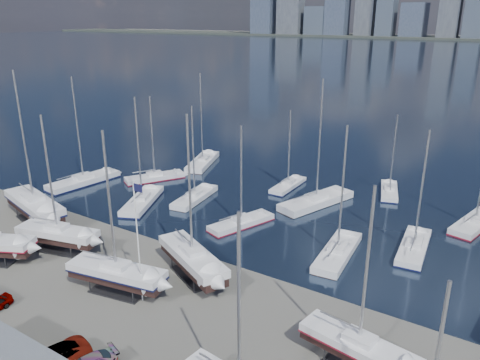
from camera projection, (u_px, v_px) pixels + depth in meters
The scene contains 19 objects.
ground at pixel (137, 298), 43.97m from camera, with size 1400.00×1400.00×0.00m, color #605E59.
sailboat_cradle_0 at pixel (34, 205), 59.63m from camera, with size 12.48×6.15×19.17m.
sailboat_cradle_2 at pixel (58, 234), 52.19m from camera, with size 9.84×4.86×15.51m.
sailboat_cradle_3 at pixel (117, 273), 44.19m from camera, with size 10.17×4.48×15.90m.
sailboat_cradle_4 at pixel (192, 258), 46.80m from camera, with size 10.53×7.02×16.73m.
sailboat_cradle_6 at pixel (359, 347), 34.39m from camera, with size 9.32×3.92×14.70m.
sailboat_moored_0 at pixel (84, 182), 73.54m from camera, with size 4.69×12.00×17.48m.
sailboat_moored_1 at pixel (155, 178), 75.32m from camera, with size 7.08×9.48×14.13m.
sailboat_moored_2 at pixel (203, 163), 83.12m from camera, with size 6.71×11.50×16.78m.
sailboat_moored_3 at pixel (142, 202), 65.60m from camera, with size 7.01×10.88×15.83m.
sailboat_moored_4 at pixel (195, 198), 67.15m from camera, with size 4.00×9.73×14.27m.
sailboat_moored_5 at pixel (288, 186), 71.91m from camera, with size 2.45×8.46×12.61m.
sailboat_moored_6 at pixel (241, 224), 58.87m from camera, with size 5.37×9.36×13.50m.
sailboat_moored_7 at pixel (316, 203), 65.44m from camera, with size 7.11×12.56×18.29m.
sailboat_moored_8 at pixel (389, 192), 69.56m from camera, with size 4.61×8.66×12.47m.
sailboat_moored_9 at pixel (337, 254), 51.39m from camera, with size 3.79×10.43×15.42m.
sailboat_moored_10 at pixel (414, 248), 52.63m from camera, with size 3.67×9.99×14.61m.
sailboat_moored_11 at pixel (475, 224), 58.74m from camera, with size 5.04×10.53×15.18m.
flagpole at pixel (138, 234), 41.26m from camera, with size 1.05×0.12×11.87m.
Camera 1 is at (28.55, -36.60, 25.05)m, focal length 35.00 mm.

